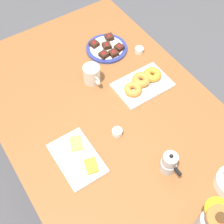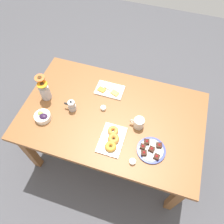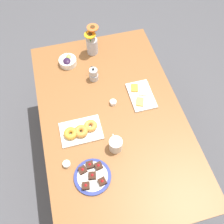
# 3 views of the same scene
# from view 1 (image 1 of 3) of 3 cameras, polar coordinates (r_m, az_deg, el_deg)

# --- Properties ---
(ground_plane) EXTENTS (6.00, 6.00, 0.00)m
(ground_plane) POSITION_cam_1_polar(r_m,az_deg,el_deg) (2.14, -0.00, -12.09)
(ground_plane) COLOR #4C4C51
(dining_table) EXTENTS (1.60, 1.00, 0.74)m
(dining_table) POSITION_cam_1_polar(r_m,az_deg,el_deg) (1.56, -0.00, -2.65)
(dining_table) COLOR brown
(dining_table) RESTS_ON ground_plane
(coffee_mug) EXTENTS (0.12, 0.09, 0.10)m
(coffee_mug) POSITION_cam_1_polar(r_m,az_deg,el_deg) (1.60, -3.70, 6.92)
(coffee_mug) COLOR beige
(coffee_mug) RESTS_ON dining_table
(cheese_platter) EXTENTS (0.26, 0.17, 0.03)m
(cheese_platter) POSITION_cam_1_polar(r_m,az_deg,el_deg) (1.38, -6.29, -8.38)
(cheese_platter) COLOR white
(cheese_platter) RESTS_ON dining_table
(croissant_platter) EXTENTS (0.19, 0.28, 0.05)m
(croissant_platter) POSITION_cam_1_polar(r_m,az_deg,el_deg) (1.60, 5.63, 5.37)
(croissant_platter) COLOR white
(croissant_platter) RESTS_ON dining_table
(jam_cup_honey) EXTENTS (0.05, 0.05, 0.03)m
(jam_cup_honey) POSITION_cam_1_polar(r_m,az_deg,el_deg) (1.77, 4.98, 11.23)
(jam_cup_honey) COLOR white
(jam_cup_honey) RESTS_ON dining_table
(jam_cup_berry) EXTENTS (0.05, 0.05, 0.03)m
(jam_cup_berry) POSITION_cam_1_polar(r_m,az_deg,el_deg) (1.43, 0.95, -3.68)
(jam_cup_berry) COLOR white
(jam_cup_berry) RESTS_ON dining_table
(dessert_plate) EXTENTS (0.23, 0.23, 0.05)m
(dessert_plate) POSITION_cam_1_polar(r_m,az_deg,el_deg) (1.78, -0.95, 11.61)
(dessert_plate) COLOR navy
(dessert_plate) RESTS_ON dining_table
(moka_pot) EXTENTS (0.11, 0.07, 0.12)m
(moka_pot) POSITION_cam_1_polar(r_m,az_deg,el_deg) (1.34, 10.40, -9.14)
(moka_pot) COLOR #B7B7BC
(moka_pot) RESTS_ON dining_table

